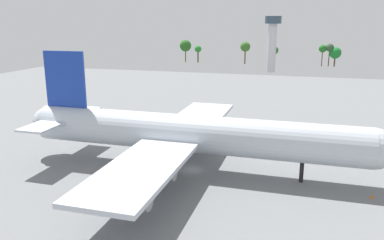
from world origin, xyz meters
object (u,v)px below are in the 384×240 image
object	(u,v)px
cargo_airplane	(191,134)
cargo_loader	(69,125)
safety_cone_nose	(372,196)
control_tower	(272,38)
baggage_tug	(234,129)

from	to	relation	value
cargo_airplane	cargo_loader	distance (m)	41.50
safety_cone_nose	control_tower	distance (m)	153.12
control_tower	baggage_tug	bearing A→B (deg)	-89.13
cargo_airplane	safety_cone_nose	bearing A→B (deg)	-6.54
baggage_tug	cargo_loader	xyz separation A→B (m)	(-40.57, -7.93, 0.07)
baggage_tug	safety_cone_nose	size ratio (longest dim) A/B	6.97
cargo_airplane	control_tower	world-z (taller)	control_tower
baggage_tug	cargo_loader	world-z (taller)	cargo_loader
cargo_loader	control_tower	world-z (taller)	control_tower
cargo_airplane	safety_cone_nose	xyz separation A→B (m)	(30.02, -3.44, -6.49)
cargo_loader	baggage_tug	bearing A→B (deg)	11.06
cargo_loader	control_tower	bearing A→B (deg)	73.22
baggage_tug	safety_cone_nose	distance (m)	39.32
cargo_airplane	baggage_tug	world-z (taller)	cargo_airplane
baggage_tug	control_tower	distance (m)	121.68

